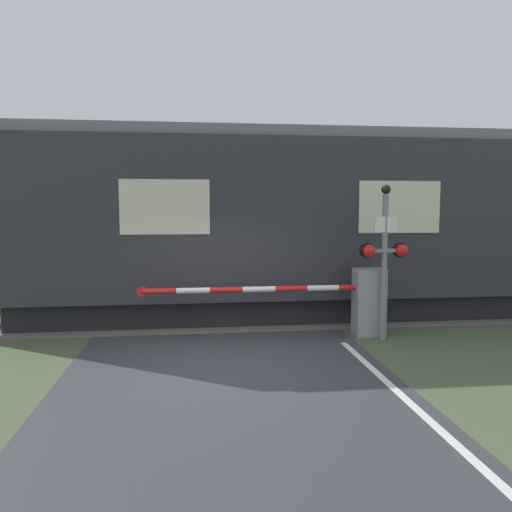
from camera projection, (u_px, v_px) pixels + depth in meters
The scene contains 5 objects.
ground_plane at pixel (226, 365), 8.25m from camera, with size 80.00×80.00×0.00m, color #475638.
track_bed at pixel (216, 315), 11.93m from camera, with size 36.00×3.20×0.13m.
train at pixel (375, 223), 12.20m from camera, with size 18.13×2.90×4.33m.
crossing_barrier at pixel (355, 300), 10.07m from camera, with size 4.90×0.44×1.37m.
signal_post at pixel (385, 252), 9.68m from camera, with size 0.97×0.26×3.03m.
Camera 1 is at (-0.49, -8.04, 2.58)m, focal length 35.00 mm.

